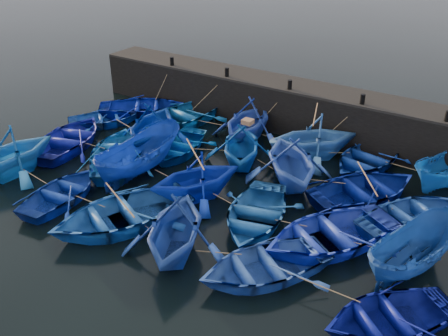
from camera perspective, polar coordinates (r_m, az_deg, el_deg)
The scene contains 37 objects.
ground at distance 21.01m, azimuth -4.81°, elevation -5.15°, with size 120.00×120.00×0.00m, color black.
quay_wall at distance 28.48m, azimuth 8.14°, elevation 6.82°, with size 26.00×2.50×2.50m, color black.
quay_top at distance 28.03m, azimuth 8.32°, elevation 9.31°, with size 26.00×2.50×0.12m, color black.
bollard_0 at distance 31.27m, azimuth -5.97°, elevation 12.05°, with size 0.24×0.24×0.50m, color black.
bollard_1 at distance 29.01m, azimuth 0.33°, elevation 10.91°, with size 0.24×0.24×0.50m, color black.
bollard_2 at distance 27.16m, azimuth 7.52°, elevation 9.43°, with size 0.24×0.24×0.50m, color black.
bollard_3 at distance 25.79m, azimuth 15.55°, elevation 7.60°, with size 0.24×0.24×0.50m, color black.
bollard_4 at distance 25.00m, azimuth 24.20°, elevation 5.44°, with size 0.24×0.24×0.50m, color black.
boat_0 at distance 30.76m, azimuth -9.30°, elevation 6.94°, with size 3.66×5.11×1.06m, color navy.
boat_1 at distance 29.00m, azimuth -5.05°, elevation 5.98°, with size 4.03×5.63×1.17m, color #105590.
boat_2 at distance 26.76m, azimuth 2.75°, elevation 5.51°, with size 3.91×4.54×2.39m, color #2543A7.
boat_3 at distance 25.16m, azimuth 10.17°, elevation 3.53°, with size 3.89×4.52×2.38m, color blue.
boat_4 at distance 25.17m, azimuth 16.04°, elevation 1.12°, with size 3.54×4.95×1.03m, color navy.
boat_5 at distance 24.34m, azimuth 24.16°, elevation -0.44°, with size 1.66×4.40×1.70m, color blue.
boat_6 at distance 29.76m, azimuth -13.42°, elevation 5.56°, with size 2.94×4.11×0.85m, color navy.
boat_7 at distance 26.26m, azimuth -8.22°, elevation 4.94°, with size 4.12×4.78×2.52m, color navy.
boat_8 at distance 25.60m, azimuth -5.31°, elevation 2.51°, with size 3.15×4.40×0.91m, color blue.
boat_9 at distance 24.14m, azimuth 2.04°, elevation 2.75°, with size 3.73×4.32×2.28m, color #0C4BA2.
boat_10 at distance 22.56m, azimuth 7.75°, elevation 0.89°, with size 4.11×4.77×2.51m, color blue.
boat_11 at distance 22.37m, azimuth 15.85°, elevation -2.37°, with size 3.71×5.19×1.08m, color navy.
boat_12 at distance 21.17m, azimuth 21.00°, elevation -5.22°, with size 3.60×5.03×1.04m, color #1E4AA1.
boat_13 at distance 27.38m, azimuth -17.23°, elevation 3.29°, with size 3.78×5.28×1.10m, color navy.
boat_14 at distance 25.13m, azimuth -12.02°, elevation 1.70°, with size 3.84×5.37×1.11m, color #145EAF.
boat_15 at distance 23.59m, azimuth -9.63°, elevation 1.36°, with size 1.97×5.24×2.03m, color navy.
boat_16 at distance 21.38m, azimuth -3.24°, elevation -1.02°, with size 3.58×4.15×2.18m, color #0A27C1.
boat_17 at distance 20.01m, azimuth 3.57°, elevation -5.25°, with size 3.47×4.85×1.01m, color #1E5CA5.
boat_18 at distance 19.17m, azimuth 11.94°, elevation -7.33°, with size 3.95×5.52×1.15m, color blue.
boat_19 at distance 18.58m, azimuth 20.77°, elevation -8.88°, with size 1.73×4.58×1.77m, color navy.
boat_20 at distance 25.27m, azimuth -23.40°, elevation 1.67°, with size 3.94×4.58×2.41m, color blue.
boat_21 at distance 22.61m, azimuth -18.01°, elevation -2.65°, with size 3.05×4.26×0.88m, color navy.
boat_22 at distance 20.29m, azimuth -11.68°, elevation -5.02°, with size 4.13×5.77×1.20m, color #1C55A7.
boat_23 at distance 18.07m, azimuth -5.65°, elevation -6.82°, with size 3.91×4.54×2.39m, color #1E4193.
boat_24 at distance 17.51m, azimuth 4.57°, elevation -10.94°, with size 3.42×4.78×0.99m, color blue.
boat_25 at distance 16.49m, azimuth 18.30°, elevation -15.79°, with size 3.11×4.35×0.90m, color navy.
wooden_crate at distance 23.49m, azimuth 2.72°, elevation 5.32°, with size 0.49×0.46×0.22m, color #9A6843.
mooring_ropes at distance 24.05m, azimuth 2.25°, elevation 1.94°, with size 17.35×11.86×2.10m.
loose_oars at distance 21.46m, azimuth 3.50°, elevation 1.05°, with size 9.74×11.70×1.36m.
Camera 1 is at (11.04, -13.64, 11.55)m, focal length 40.00 mm.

